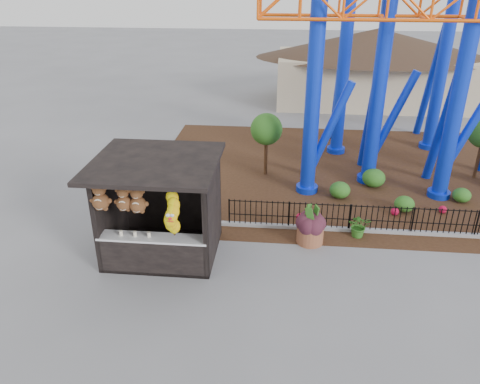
# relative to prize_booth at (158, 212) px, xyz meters

# --- Properties ---
(ground) EXTENTS (120.00, 120.00, 0.00)m
(ground) POSITION_rel_prize_booth_xyz_m (3.01, -0.90, -1.54)
(ground) COLOR slate
(ground) RESTS_ON ground
(mulch_bed) EXTENTS (18.00, 12.00, 0.02)m
(mulch_bed) POSITION_rel_prize_booth_xyz_m (7.01, 7.10, -1.53)
(mulch_bed) COLOR #331E11
(mulch_bed) RESTS_ON ground
(curb) EXTENTS (18.00, 0.18, 0.12)m
(curb) POSITION_rel_prize_booth_xyz_m (7.01, 2.10, -1.48)
(curb) COLOR gray
(curb) RESTS_ON ground
(prize_booth) EXTENTS (3.50, 3.40, 3.12)m
(prize_booth) POSITION_rel_prize_booth_xyz_m (0.00, 0.00, 0.00)
(prize_booth) COLOR black
(prize_booth) RESTS_ON ground
(picket_fence) EXTENTS (12.20, 0.06, 1.00)m
(picket_fence) POSITION_rel_prize_booth_xyz_m (7.91, 2.10, -1.04)
(picket_fence) COLOR black
(picket_fence) RESTS_ON ground
(roller_coaster) EXTENTS (11.00, 6.37, 10.82)m
(roller_coaster) POSITION_rel_prize_booth_xyz_m (8.13, 7.32, 4.90)
(roller_coaster) COLOR #0C2EDA
(roller_coaster) RESTS_ON ground
(terracotta_planter) EXTENTS (1.02, 1.02, 0.57)m
(terracotta_planter) POSITION_rel_prize_booth_xyz_m (4.49, 1.28, -1.25)
(terracotta_planter) COLOR brown
(terracotta_planter) RESTS_ON ground
(planter_foliage) EXTENTS (0.70, 0.70, 0.64)m
(planter_foliage) POSITION_rel_prize_booth_xyz_m (4.49, 1.28, -0.65)
(planter_foliage) COLOR #381621
(planter_foliage) RESTS_ON terracotta_planter
(potted_plant) EXTENTS (0.74, 0.65, 0.79)m
(potted_plant) POSITION_rel_prize_booth_xyz_m (6.08, 1.80, -1.14)
(potted_plant) COLOR #225719
(potted_plant) RESTS_ON ground
(landscaping) EXTENTS (9.03, 3.74, 0.72)m
(landscaping) POSITION_rel_prize_booth_xyz_m (7.99, 4.82, -1.22)
(landscaping) COLOR #275B1A
(landscaping) RESTS_ON mulch_bed
(pavilion) EXTENTS (15.00, 15.00, 4.80)m
(pavilion) POSITION_rel_prize_booth_xyz_m (9.01, 19.10, 1.53)
(pavilion) COLOR #BFAD8C
(pavilion) RESTS_ON ground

